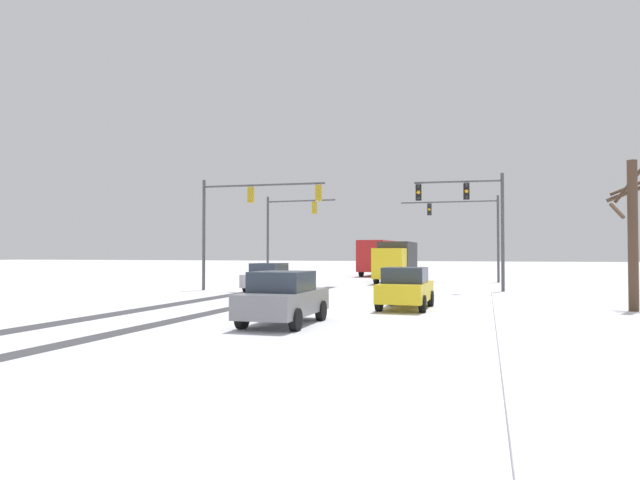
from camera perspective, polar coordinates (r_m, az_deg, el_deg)
wheel_track_left_lane at (r=22.13m, az=-9.24°, el=-6.97°), size 0.76×29.89×0.01m
wheel_track_right_lane at (r=23.63m, az=-16.01°, el=-6.57°), size 0.95×29.89×0.01m
sidewalk_kerb_right at (r=18.70m, az=23.71°, el=-7.72°), size 4.00×29.89×0.12m
traffic_signal_near_right at (r=31.36m, az=15.29°, el=3.10°), size 4.77×0.68×6.50m
traffic_signal_near_left at (r=32.51m, az=-7.66°, el=3.11°), size 7.46×0.64×6.50m
traffic_signal_far_right at (r=43.41m, az=15.08°, el=1.75°), size 7.28×0.48×6.50m
traffic_signal_far_left at (r=42.01m, az=-3.54°, el=1.66°), size 5.47×0.38×6.50m
car_silver_lead at (r=31.27m, az=-5.17°, el=-3.85°), size 2.00×4.19×1.62m
car_yellow_cab_second at (r=22.01m, az=8.79°, el=-4.87°), size 1.89×4.13×1.62m
car_grey_third at (r=16.95m, az=-3.77°, el=-5.93°), size 1.86×4.11×1.62m
bus_oncoming at (r=55.36m, az=6.47°, el=-1.56°), size 3.03×11.10×3.38m
box_truck_delivery at (r=41.44m, az=7.82°, el=-2.11°), size 2.37×7.43×3.02m
bare_tree_sidewalk_mid at (r=23.99m, az=29.41°, el=1.04°), size 1.91×1.91×5.67m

